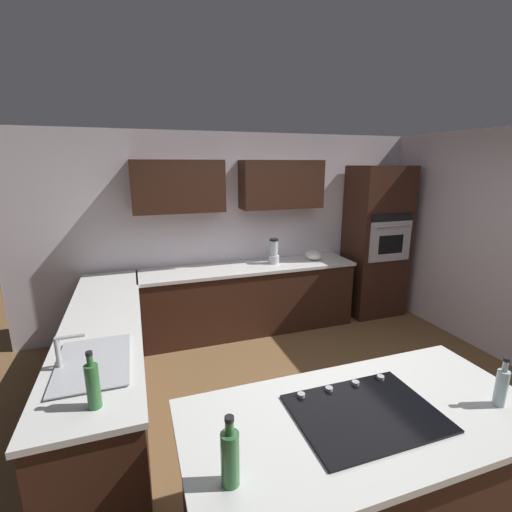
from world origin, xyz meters
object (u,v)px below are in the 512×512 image
object	(u,v)px
blender	(274,253)
oil_bottle	(230,457)
wall_oven	(376,242)
sink_unit	(92,362)
second_bottle	(501,386)
mixing_bowl	(314,255)
dish_soap_bottle	(93,385)
cooktop	(365,412)

from	to	relation	value
blender	oil_bottle	bearing A→B (deg)	65.49
wall_oven	sink_unit	world-z (taller)	wall_oven
blender	sink_unit	bearing A→B (deg)	43.38
blender	second_bottle	bearing A→B (deg)	91.84
mixing_bowl	dish_soap_bottle	size ratio (longest dim) A/B	0.70
wall_oven	blender	size ratio (longest dim) A/B	6.47
mixing_bowl	oil_bottle	world-z (taller)	oil_bottle
blender	oil_bottle	distance (m)	3.47
blender	dish_soap_bottle	distance (m)	3.17
dish_soap_bottle	oil_bottle	size ratio (longest dim) A/B	1.04
wall_oven	oil_bottle	world-z (taller)	wall_oven
sink_unit	second_bottle	size ratio (longest dim) A/B	2.42
sink_unit	dish_soap_bottle	bearing A→B (deg)	96.95
cooktop	mixing_bowl	size ratio (longest dim) A/B	3.21
blender	dish_soap_bottle	world-z (taller)	same
wall_oven	mixing_bowl	world-z (taller)	wall_oven
cooktop	blender	world-z (taller)	blender
blender	wall_oven	bearing A→B (deg)	178.88
wall_oven	second_bottle	distance (m)	3.46
blender	oil_bottle	size ratio (longest dim) A/B	1.04
wall_oven	blender	distance (m)	1.60
oil_bottle	mixing_bowl	bearing A→B (deg)	-122.86
oil_bottle	second_bottle	world-z (taller)	oil_bottle
sink_unit	blender	world-z (taller)	blender
mixing_bowl	second_bottle	world-z (taller)	second_bottle
cooktop	mixing_bowl	xyz separation A→B (m)	(-1.24, -2.97, 0.06)
cooktop	dish_soap_bottle	xyz separation A→B (m)	(1.38, -0.53, 0.13)
sink_unit	oil_bottle	distance (m)	1.36
sink_unit	cooktop	distance (m)	1.75
cooktop	blender	xyz separation A→B (m)	(-0.64, -2.97, 0.14)
cooktop	wall_oven	bearing A→B (deg)	-127.38
sink_unit	second_bottle	world-z (taller)	second_bottle
wall_oven	sink_unit	size ratio (longest dim) A/B	3.11
mixing_bowl	second_bottle	size ratio (longest dim) A/B	0.82
sink_unit	second_bottle	bearing A→B (deg)	151.50
dish_soap_bottle	oil_bottle	bearing A→B (deg)	129.01
oil_bottle	second_bottle	xyz separation A→B (m)	(-1.54, -0.01, -0.02)
sink_unit	oil_bottle	bearing A→B (deg)	118.09
mixing_bowl	dish_soap_bottle	distance (m)	3.58
cooktop	dish_soap_bottle	distance (m)	1.48
sink_unit	blender	xyz separation A→B (m)	(-2.08, -1.96, 0.13)
cooktop	oil_bottle	world-z (taller)	oil_bottle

